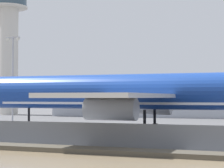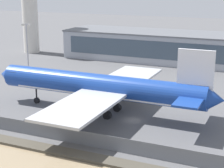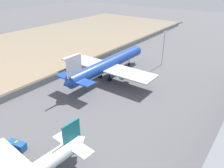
% 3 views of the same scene
% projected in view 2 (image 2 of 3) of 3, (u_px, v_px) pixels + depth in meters
% --- Properties ---
extents(ground_plane, '(500.00, 500.00, 0.00)m').
position_uv_depth(ground_plane, '(133.00, 120.00, 82.13)').
color(ground_plane, '#565659').
extents(shoreline_seawall, '(320.00, 3.00, 0.50)m').
position_uv_depth(shoreline_seawall, '(90.00, 158.00, 63.98)').
color(shoreline_seawall, '#474238').
rests_on(shoreline_seawall, ground).
extents(perimeter_fence, '(280.00, 0.10, 2.78)m').
position_uv_depth(perimeter_fence, '(101.00, 142.00, 67.65)').
color(perimeter_fence, slate).
rests_on(perimeter_fence, ground).
extents(cargo_jet_blue, '(55.72, 47.37, 16.47)m').
position_uv_depth(cargo_jet_blue, '(102.00, 87.00, 84.77)').
color(cargo_jet_blue, '#193D93').
rests_on(cargo_jet_blue, ground).
extents(baggage_tug, '(3.57, 2.95, 1.80)m').
position_uv_depth(baggage_tug, '(29.00, 124.00, 77.52)').
color(baggage_tug, '#1E2328').
rests_on(baggage_tug, ground).
extents(terminal_building, '(87.64, 21.74, 11.02)m').
position_uv_depth(terminal_building, '(178.00, 47.00, 140.71)').
color(terminal_building, '#9EA3AD').
rests_on(terminal_building, ground).
extents(apron_light_mast_apron_west, '(3.20, 0.40, 18.09)m').
position_uv_depth(apron_light_mast_apron_west, '(27.00, 51.00, 107.09)').
color(apron_light_mast_apron_west, '#A8A8AD').
rests_on(apron_light_mast_apron_west, ground).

